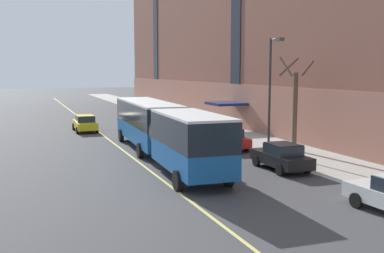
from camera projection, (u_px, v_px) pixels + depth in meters
name	position (u px, v px, depth m)	size (l,w,h in m)	color
ground_plane	(169.00, 163.00, 27.96)	(260.00, 260.00, 0.00)	#424244
sidewalk	(270.00, 145.00, 33.94)	(4.81, 160.00, 0.15)	#ADA89E
city_bus	(161.00, 128.00, 29.08)	(3.60, 19.22, 3.48)	#19569E
parked_car_red_1	(228.00, 138.00, 32.80)	(1.96, 4.50, 1.56)	#B21E19
parked_car_red_2	(134.00, 108.00, 58.94)	(1.96, 4.38, 1.56)	#B21E19
parked_car_black_3	(281.00, 156.00, 25.83)	(1.98, 4.30, 1.56)	black
parked_car_red_4	(156.00, 116.00, 49.08)	(2.09, 4.45, 1.56)	#B21E19
parked_car_black_5	(179.00, 124.00, 41.99)	(2.05, 4.84, 1.56)	black
taxi_cab	(85.00, 123.00, 42.24)	(1.99, 4.63, 1.56)	yellow
street_tree_mid_block	(295.00, 104.00, 31.08)	(1.96, 1.95, 6.51)	brown
street_lamp	(272.00, 84.00, 29.95)	(0.36, 1.48, 7.69)	#2D2D30
fire_hydrant	(167.00, 116.00, 51.44)	(0.42, 0.24, 0.72)	red
lane_centerline	(131.00, 156.00, 30.11)	(0.16, 140.00, 0.01)	#E0D66B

